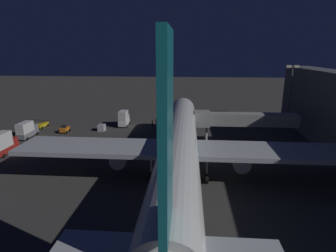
% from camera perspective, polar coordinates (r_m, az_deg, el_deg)
% --- Properties ---
extents(ground_plane, '(320.00, 320.00, 0.00)m').
position_cam_1_polar(ground_plane, '(49.97, 2.62, -6.90)').
color(ground_plane, '#383533').
extents(airliner_at_gate, '(49.42, 59.09, 20.24)m').
position_cam_1_polar(airliner_at_gate, '(39.78, 2.32, -4.46)').
color(airliner_at_gate, silver).
rests_on(airliner_at_gate, ground_plane).
extents(jet_bridge, '(20.89, 3.40, 7.06)m').
position_cam_1_polar(jet_bridge, '(57.17, 14.34, 1.35)').
color(jet_bridge, '#9E9E99').
rests_on(jet_bridge, ground_plane).
extents(apron_floodlight_mast, '(2.90, 0.50, 15.79)m').
position_cam_1_polar(apron_floodlight_mast, '(71.95, 24.16, 6.38)').
color(apron_floodlight_mast, '#59595E').
rests_on(apron_floodlight_mast, ground_plane).
extents(belt_loader, '(1.96, 7.28, 3.10)m').
position_cam_1_polar(belt_loader, '(76.64, -24.98, 0.30)').
color(belt_loader, yellow).
rests_on(belt_loader, ground_plane).
extents(catering_truck, '(2.36, 5.93, 3.66)m').
position_cam_1_polar(catering_truck, '(69.04, -27.53, -0.71)').
color(catering_truck, slate).
rests_on(catering_truck, ground_plane).
extents(cargo_truck_aft, '(2.36, 4.95, 4.10)m').
position_cam_1_polar(cargo_truck_aft, '(71.61, -9.26, 1.57)').
color(cargo_truck_aft, silver).
rests_on(cargo_truck_aft, ground_plane).
extents(ops_van, '(2.36, 5.81, 4.31)m').
position_cam_1_polar(ops_van, '(60.17, -31.28, -3.15)').
color(ops_van, maroon).
rests_on(ops_van, ground_plane).
extents(pushback_tug, '(1.86, 2.60, 1.95)m').
position_cam_1_polar(pushback_tug, '(69.96, -20.86, -0.66)').
color(pushback_tug, orange).
rests_on(pushback_tug, ground_plane).
extents(baggage_container_near_belt, '(1.59, 1.85, 1.56)m').
position_cam_1_polar(baggage_container_near_belt, '(68.85, -13.75, -0.32)').
color(baggage_container_near_belt, '#B7BABF').
rests_on(baggage_container_near_belt, ground_plane).
extents(ground_crew_marshaller_fwd, '(0.40, 0.40, 1.78)m').
position_cam_1_polar(ground_crew_marshaller_fwd, '(70.21, -3.31, 0.59)').
color(ground_crew_marshaller_fwd, black).
rests_on(ground_crew_marshaller_fwd, ground_plane).
extents(ground_crew_by_tug, '(0.40, 0.40, 1.84)m').
position_cam_1_polar(ground_crew_by_tug, '(71.47, -2.51, 0.90)').
color(ground_crew_by_tug, black).
rests_on(ground_crew_by_tug, ground_plane).
extents(traffic_cone_nose_port, '(0.36, 0.36, 0.55)m').
position_cam_1_polar(traffic_cone_nose_port, '(68.45, 4.97, -0.45)').
color(traffic_cone_nose_port, orange).
rests_on(traffic_cone_nose_port, ground_plane).
extents(traffic_cone_nose_starboard, '(0.36, 0.36, 0.55)m').
position_cam_1_polar(traffic_cone_nose_starboard, '(68.53, 1.29, -0.38)').
color(traffic_cone_nose_starboard, orange).
rests_on(traffic_cone_nose_starboard, ground_plane).
extents(traffic_cone_wingtip_svc_side, '(0.36, 0.36, 0.55)m').
position_cam_1_polar(traffic_cone_wingtip_svc_side, '(51.04, -28.91, -8.11)').
color(traffic_cone_wingtip_svc_side, orange).
rests_on(traffic_cone_wingtip_svc_side, ground_plane).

